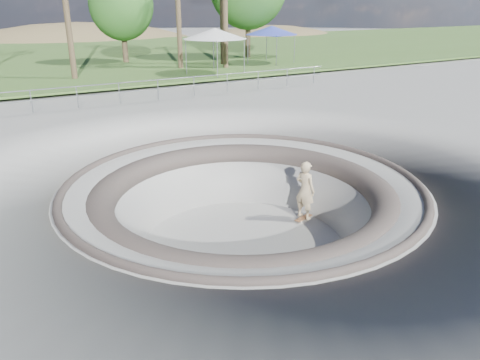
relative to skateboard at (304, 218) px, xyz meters
The scene contains 10 objects.
ground 3.17m from the skateboard, behind, with size 180.00×180.00×0.00m, color gray.
skate_bowl 2.58m from the skateboard, behind, with size 14.00×14.00×4.10m.
grass_strip 33.79m from the skateboard, 94.34° to the left, with size 180.00×36.00×0.12m.
distant_hills 57.05m from the skateboard, 88.77° to the left, with size 103.20×45.00×28.60m.
safety_railing 12.17m from the skateboard, 102.39° to the left, with size 25.00×0.06×1.03m.
skateboard is the anchor object (origin of this frame).
skater 0.99m from the skateboard, 165.96° to the left, with size 0.71×0.47×1.95m, color tan.
canopy_white 19.15m from the skateboard, 71.80° to the left, with size 5.45×5.45×2.96m.
canopy_blue 24.46m from the skateboard, 59.25° to the left, with size 5.15×5.15×2.84m.
bushy_tree_mid 27.94m from the skateboard, 84.73° to the left, with size 4.98×4.53×7.19m.
Camera 1 is at (-6.27, -10.73, 4.87)m, focal length 35.00 mm.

